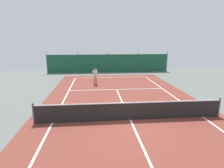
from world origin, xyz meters
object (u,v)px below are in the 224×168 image
at_px(tennis_net, 130,111).
at_px(tennis_player, 95,75).
at_px(tennis_ball_midcourt, 76,99).
at_px(tennis_ball_near_player, 153,90).

bearing_deg(tennis_net, tennis_player, 102.06).
bearing_deg(tennis_player, tennis_ball_midcourt, 44.24).
distance_m(tennis_net, tennis_ball_near_player, 6.67).
bearing_deg(tennis_player, tennis_net, 72.37).
relative_size(tennis_player, tennis_ball_midcourt, 24.85).
distance_m(tennis_player, tennis_ball_midcourt, 5.11).
height_order(tennis_ball_near_player, tennis_ball_midcourt, same).
height_order(tennis_net, tennis_ball_midcourt, tennis_net).
relative_size(tennis_net, tennis_ball_near_player, 153.33).
bearing_deg(tennis_net, tennis_ball_near_player, 61.84).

